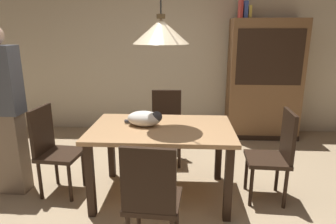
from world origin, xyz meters
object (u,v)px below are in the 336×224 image
Objects in this scene: chair_near_front at (151,197)px; person_standing at (4,112)px; chair_far_back at (167,123)px; pendant_lamp at (161,31)px; dining_table at (162,137)px; book_blue_wide at (245,10)px; chair_left_side at (53,147)px; hutch_bookcase at (264,82)px; chair_right_side at (276,152)px; book_red_tall at (241,8)px; book_yellow_short at (249,12)px; cat_sleeping at (145,118)px.

chair_near_front is 1.85m from person_standing.
chair_far_back is 1.45m from pendant_lamp.
book_blue_wide is (1.10, 1.90, 1.32)m from dining_table.
chair_left_side is 3.23m from hutch_bookcase.
book_red_tall is (-0.10, 1.90, 1.48)m from chair_right_side.
dining_table is 1.51× the size of chair_near_front.
person_standing is at bearing -144.29° from book_red_tall.
chair_near_front is 3.88× the size of book_blue_wide.
pendant_lamp reaches higher than person_standing.
chair_right_side is at bearing -99.99° from hutch_bookcase.
chair_near_front is 4.65× the size of book_yellow_short.
hutch_bookcase is 1.07× the size of person_standing.
hutch_bookcase reaches higher than chair_far_back.
dining_table is 5.00× the size of book_red_tall.
book_yellow_short reaches higher than hutch_bookcase.
pendant_lamp is at bearing -89.69° from chair_far_back.
chair_near_front reaches higher than dining_table.
chair_left_side and chair_far_back have the same top height.
pendant_lamp is at bearing -119.99° from book_blue_wide.
dining_table is 0.24m from cat_sleeping.
chair_near_front is (1.12, -0.89, 0.00)m from chair_left_side.
chair_far_back is (-0.00, 0.88, -0.14)m from dining_table.
book_yellow_short is at bearing 67.20° from chair_near_front.
cat_sleeping is 0.85m from pendant_lamp.
chair_right_side is 4.65× the size of book_yellow_short.
pendant_lamp is at bearing -10.93° from cat_sleeping.
chair_left_side is at bearing -143.89° from hutch_bookcase.
book_blue_wide reaches higher than cat_sleeping.
hutch_bookcase is 7.71× the size of book_blue_wide.
book_yellow_short is (1.16, 1.90, 0.28)m from pendant_lamp.
chair_right_side is 0.50× the size of hutch_bookcase.
chair_right_side is at bearing -89.04° from book_blue_wide.
chair_left_side reaches higher than dining_table.
dining_table is at bearing -118.55° from book_red_tall.
hutch_bookcase is at bearing 31.68° from person_standing.
cat_sleeping is 0.21× the size of hutch_bookcase.
chair_far_back is at bearing 79.31° from cat_sleeping.
chair_right_side is at bearing -0.35° from person_standing.
book_red_tall is (1.03, 1.90, 1.34)m from dining_table.
pendant_lamp is at bearing -121.44° from book_yellow_short.
book_blue_wide is (1.10, 1.90, 0.31)m from pendant_lamp.
book_yellow_short is at bearing 89.01° from chair_right_side.
chair_left_side is 3.30m from book_yellow_short.
chair_near_front is (-1.13, -0.87, 0.00)m from chair_right_side.
chair_near_front is at bearing -112.80° from book_yellow_short.
chair_near_front is at bearing -38.27° from chair_left_side.
cat_sleeping is 2.55m from book_yellow_short.
person_standing is (-2.72, 0.02, 0.36)m from chair_right_side.
book_yellow_short is at bearing 34.42° from person_standing.
person_standing is at bearing -148.32° from hutch_bookcase.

